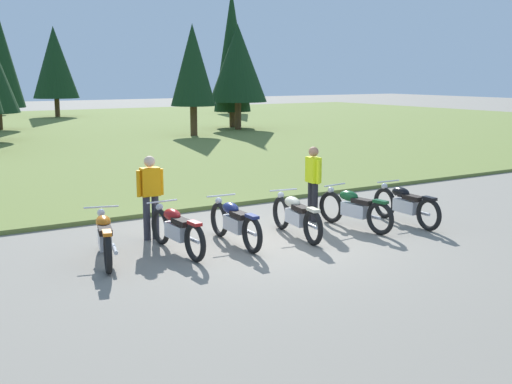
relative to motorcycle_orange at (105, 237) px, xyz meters
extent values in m
plane|color=gray|center=(3.21, -0.44, -0.44)|extent=(140.00, 140.00, 0.00)
cube|color=olive|center=(3.21, 24.89, -0.39)|extent=(80.00, 44.00, 0.10)
cylinder|color=#47331E|center=(11.28, 19.17, 0.38)|extent=(0.36, 0.36, 1.63)
cone|color=#143319|center=(11.28, 19.17, 3.25)|extent=(2.31, 2.31, 4.11)
cylinder|color=#47331E|center=(15.11, 21.19, 0.40)|extent=(0.36, 0.36, 1.68)
cone|color=#143319|center=(15.11, 21.19, 3.41)|extent=(3.29, 3.29, 4.34)
cylinder|color=#47331E|center=(9.30, 37.90, 0.30)|extent=(0.36, 0.36, 1.47)
cone|color=#143319|center=(9.30, 37.90, 3.64)|extent=(3.32, 3.32, 5.22)
cylinder|color=#47331E|center=(22.53, 35.19, 0.27)|extent=(0.36, 0.36, 1.41)
cone|color=#143319|center=(22.53, 35.19, 3.64)|extent=(2.43, 2.43, 5.34)
cylinder|color=#47331E|center=(15.65, 22.78, 0.08)|extent=(0.36, 0.36, 1.04)
cone|color=#143319|center=(15.65, 22.78, 4.15)|extent=(2.20, 2.20, 7.09)
torus|color=black|center=(0.17, 0.67, -0.09)|extent=(0.28, 0.70, 0.70)
torus|color=black|center=(-0.18, -0.69, -0.09)|extent=(0.28, 0.70, 0.70)
cube|color=silver|center=(-0.01, -0.01, -0.04)|extent=(0.36, 0.67, 0.28)
ellipsoid|color=orange|center=(0.04, 0.16, 0.24)|extent=(0.37, 0.53, 0.22)
cube|color=black|center=(-0.06, -0.22, 0.18)|extent=(0.34, 0.52, 0.10)
cube|color=orange|center=(-0.18, -0.69, 0.25)|extent=(0.22, 0.35, 0.06)
cylinder|color=silver|center=(0.15, 0.57, 0.42)|extent=(0.61, 0.19, 0.03)
sphere|color=silver|center=(0.18, 0.68, 0.29)|extent=(0.14, 0.14, 0.14)
cylinder|color=silver|center=(0.05, -0.34, -0.14)|extent=(0.21, 0.55, 0.07)
torus|color=black|center=(1.29, 0.56, -0.09)|extent=(0.12, 0.70, 0.70)
torus|color=black|center=(1.33, -0.84, -0.09)|extent=(0.12, 0.70, 0.70)
cube|color=silver|center=(1.31, -0.14, -0.04)|extent=(0.22, 0.65, 0.28)
ellipsoid|color=#AD1919|center=(1.31, 0.04, 0.24)|extent=(0.27, 0.49, 0.22)
cube|color=black|center=(1.32, -0.36, 0.18)|extent=(0.23, 0.49, 0.10)
cube|color=#AD1919|center=(1.33, -0.84, 0.25)|extent=(0.15, 0.32, 0.06)
cylinder|color=silver|center=(1.29, 0.46, 0.42)|extent=(0.62, 0.05, 0.03)
sphere|color=silver|center=(1.29, 0.58, 0.29)|extent=(0.14, 0.14, 0.14)
cylinder|color=silver|center=(1.46, -0.44, -0.14)|extent=(0.08, 0.55, 0.07)
torus|color=black|center=(2.54, 0.50, -0.09)|extent=(0.14, 0.70, 0.70)
torus|color=black|center=(2.46, -0.90, -0.09)|extent=(0.14, 0.70, 0.70)
cube|color=silver|center=(2.50, -0.20, -0.04)|extent=(0.24, 0.65, 0.28)
ellipsoid|color=navy|center=(2.51, -0.02, 0.24)|extent=(0.29, 0.49, 0.22)
cube|color=black|center=(2.49, -0.42, 0.18)|extent=(0.25, 0.49, 0.10)
cube|color=navy|center=(2.46, -0.90, 0.25)|extent=(0.16, 0.33, 0.06)
cylinder|color=silver|center=(2.54, 0.40, 0.42)|extent=(0.62, 0.07, 0.03)
sphere|color=silver|center=(2.54, 0.52, 0.29)|extent=(0.14, 0.14, 0.14)
cylinder|color=silver|center=(2.62, -0.51, -0.14)|extent=(0.10, 0.55, 0.07)
torus|color=black|center=(3.95, 0.35, -0.09)|extent=(0.20, 0.71, 0.70)
torus|color=black|center=(3.74, -1.04, -0.09)|extent=(0.20, 0.71, 0.70)
cube|color=silver|center=(3.85, -0.34, -0.04)|extent=(0.29, 0.66, 0.28)
ellipsoid|color=beige|center=(3.87, -0.17, 0.24)|extent=(0.33, 0.51, 0.22)
cube|color=black|center=(3.81, -0.56, 0.18)|extent=(0.29, 0.51, 0.10)
cube|color=beige|center=(3.74, -1.04, 0.25)|extent=(0.19, 0.34, 0.06)
cylinder|color=silver|center=(3.93, 0.25, 0.42)|extent=(0.62, 0.12, 0.03)
sphere|color=silver|center=(3.95, 0.37, 0.29)|extent=(0.14, 0.14, 0.14)
cylinder|color=silver|center=(3.94, -0.66, -0.14)|extent=(0.15, 0.55, 0.07)
torus|color=black|center=(5.22, 0.27, -0.09)|extent=(0.18, 0.71, 0.70)
torus|color=black|center=(5.38, -1.13, -0.09)|extent=(0.18, 0.71, 0.70)
cube|color=silver|center=(5.30, -0.43, -0.04)|extent=(0.27, 0.66, 0.28)
ellipsoid|color=#144C23|center=(5.28, -0.25, 0.24)|extent=(0.31, 0.51, 0.22)
cube|color=black|center=(5.33, -0.65, 0.18)|extent=(0.27, 0.50, 0.10)
cube|color=#144C23|center=(5.38, -1.13, 0.25)|extent=(0.18, 0.33, 0.06)
cylinder|color=silver|center=(5.23, 0.17, 0.42)|extent=(0.62, 0.10, 0.03)
sphere|color=silver|center=(5.22, 0.29, 0.29)|extent=(0.14, 0.14, 0.14)
cylinder|color=silver|center=(5.48, -0.71, -0.14)|extent=(0.13, 0.55, 0.07)
torus|color=black|center=(6.55, -0.01, -0.09)|extent=(0.13, 0.70, 0.70)
torus|color=black|center=(6.48, -1.40, -0.09)|extent=(0.13, 0.70, 0.70)
cube|color=silver|center=(6.52, -0.70, -0.04)|extent=(0.23, 0.65, 0.28)
ellipsoid|color=black|center=(6.53, -0.52, 0.24)|extent=(0.28, 0.49, 0.22)
cube|color=black|center=(6.51, -0.92, 0.18)|extent=(0.24, 0.49, 0.10)
cube|color=black|center=(6.48, -1.40, 0.25)|extent=(0.16, 0.33, 0.06)
cylinder|color=silver|center=(6.55, -0.11, 0.42)|extent=(0.62, 0.06, 0.03)
sphere|color=silver|center=(6.55, 0.01, 0.29)|extent=(0.14, 0.14, 0.14)
cylinder|color=silver|center=(6.64, -1.01, -0.14)|extent=(0.10, 0.55, 0.07)
cylinder|color=#2D2D38|center=(1.20, 1.01, 0.00)|extent=(0.14, 0.14, 0.88)
cylinder|color=#2D2D38|center=(1.38, 1.00, 0.00)|extent=(0.14, 0.14, 0.88)
cube|color=orange|center=(1.29, 1.01, 0.72)|extent=(0.37, 0.24, 0.56)
sphere|color=beige|center=(1.29, 1.01, 1.12)|extent=(0.22, 0.22, 0.22)
cylinder|color=orange|center=(1.06, 1.02, 0.70)|extent=(0.09, 0.09, 0.52)
cylinder|color=orange|center=(1.52, 1.00, 0.70)|extent=(0.09, 0.09, 0.52)
cylinder|color=black|center=(4.95, 0.51, 0.00)|extent=(0.14, 0.14, 0.88)
cylinder|color=black|center=(4.98, 0.69, 0.00)|extent=(0.14, 0.14, 0.88)
cube|color=#D8EA19|center=(4.97, 0.60, 0.72)|extent=(0.27, 0.39, 0.56)
sphere|color=#9E7051|center=(4.97, 0.60, 1.12)|extent=(0.22, 0.22, 0.22)
cylinder|color=#D8EA19|center=(4.93, 0.37, 0.70)|extent=(0.09, 0.09, 0.52)
cylinder|color=#D8EA19|center=(5.00, 0.82, 0.70)|extent=(0.09, 0.09, 0.52)
camera|label=1|loc=(-3.47, -10.54, 2.80)|focal=44.85mm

